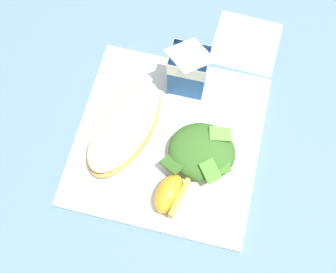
# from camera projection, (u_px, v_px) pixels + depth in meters

# --- Properties ---
(ground) EXTENTS (3.00, 3.00, 0.00)m
(ground) POSITION_uv_depth(u_px,v_px,m) (168.00, 142.00, 0.65)
(ground) COLOR slate
(white_plate) EXTENTS (0.28, 0.28, 0.02)m
(white_plate) POSITION_uv_depth(u_px,v_px,m) (168.00, 141.00, 0.64)
(white_plate) COLOR silver
(white_plate) RESTS_ON ground
(cheesy_pizza_bread) EXTENTS (0.12, 0.19, 0.04)m
(cheesy_pizza_bread) POSITION_uv_depth(u_px,v_px,m) (125.00, 129.00, 0.62)
(cheesy_pizza_bread) COLOR tan
(cheesy_pizza_bread) RESTS_ON white_plate
(green_salad_pile) EXTENTS (0.11, 0.10, 0.04)m
(green_salad_pile) POSITION_uv_depth(u_px,v_px,m) (202.00, 152.00, 0.60)
(green_salad_pile) COLOR #336023
(green_salad_pile) RESTS_ON white_plate
(milk_carton) EXTENTS (0.06, 0.04, 0.11)m
(milk_carton) POSITION_uv_depth(u_px,v_px,m) (189.00, 66.00, 0.61)
(milk_carton) COLOR #23569E
(milk_carton) RESTS_ON white_plate
(orange_wedge_front) EXTENTS (0.05, 0.07, 0.04)m
(orange_wedge_front) POSITION_uv_depth(u_px,v_px,m) (170.00, 194.00, 0.58)
(orange_wedge_front) COLOR orange
(orange_wedge_front) RESTS_ON white_plate
(paper_napkin) EXTENTS (0.12, 0.12, 0.00)m
(paper_napkin) POSITION_uv_depth(u_px,v_px,m) (246.00, 43.00, 0.71)
(paper_napkin) COLOR white
(paper_napkin) RESTS_ON ground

